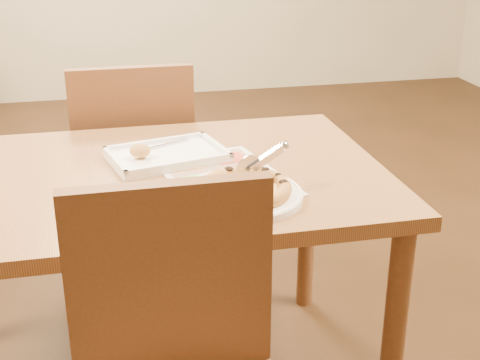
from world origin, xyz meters
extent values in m
cube|color=#925F3A|center=(0.00, 0.00, 0.70)|extent=(1.30, 0.85, 0.04)
cylinder|color=brown|center=(0.59, -0.36, 0.34)|extent=(0.06, 0.06, 0.68)
cylinder|color=brown|center=(0.59, 0.36, 0.34)|extent=(0.06, 0.06, 0.68)
cube|color=brown|center=(0.00, -0.51, 0.68)|extent=(0.42, 0.04, 0.45)
cube|color=brown|center=(0.00, 0.70, 0.45)|extent=(0.42, 0.42, 0.04)
cube|color=brown|center=(0.00, 0.51, 0.68)|extent=(0.42, 0.04, 0.45)
cylinder|color=white|center=(0.21, -0.22, 0.73)|extent=(0.33, 0.33, 0.02)
cylinder|color=#C48343|center=(0.22, -0.23, 0.74)|extent=(0.23, 0.23, 0.01)
cylinder|color=#FDE989|center=(0.22, -0.23, 0.75)|extent=(0.19, 0.19, 0.01)
torus|color=#C48343|center=(0.22, -0.23, 0.75)|extent=(0.23, 0.23, 0.04)
cylinder|color=silver|center=(0.24, -0.21, 0.79)|extent=(0.07, 0.03, 0.08)
cube|color=silver|center=(0.29, -0.19, 0.81)|extent=(0.11, 0.06, 0.06)
cube|color=white|center=(0.07, 0.09, 0.73)|extent=(0.36, 0.28, 0.02)
cube|color=silver|center=(0.07, 0.09, 0.74)|extent=(0.15, 0.08, 0.00)
ellipsoid|color=#CE844A|center=(-0.01, 0.07, 0.76)|extent=(0.06, 0.05, 0.04)
cube|color=silver|center=(0.20, -0.07, 0.72)|extent=(0.37, 0.45, 0.00)
camera|label=1|loc=(-0.12, -1.70, 1.39)|focal=50.00mm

